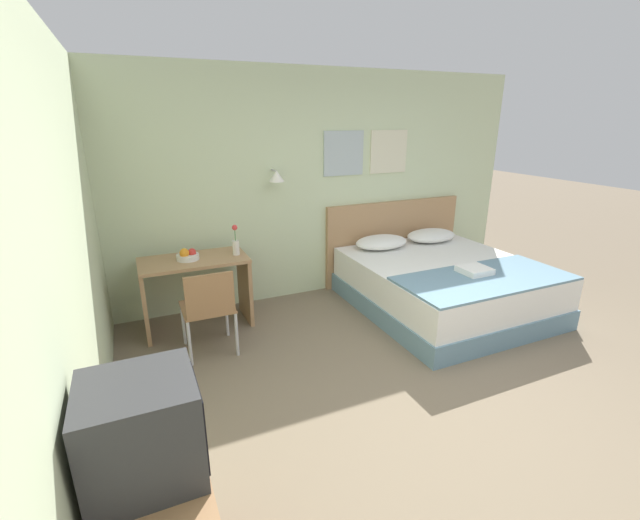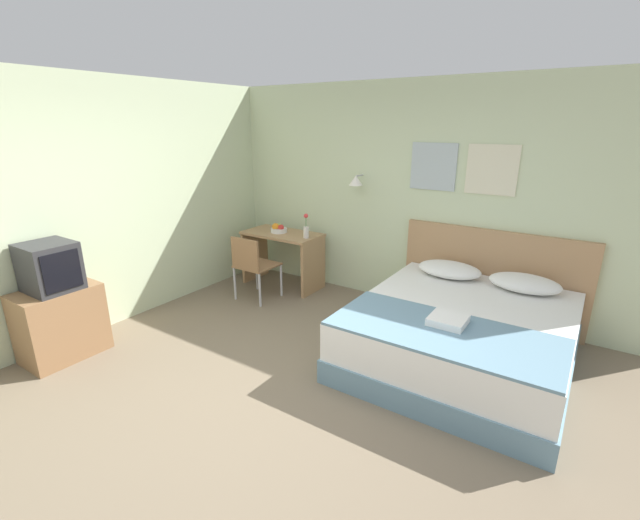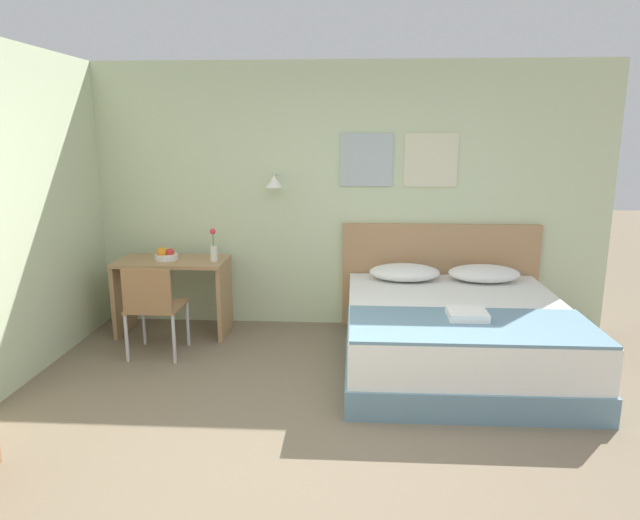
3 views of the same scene
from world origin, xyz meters
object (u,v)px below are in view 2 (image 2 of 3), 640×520
Objects in this scene: folded_towel_near_foot at (448,320)px; desk at (283,250)px; pillow_left at (449,269)px; desk_chair at (252,263)px; television at (49,267)px; flower_vase at (306,229)px; throw_blanket at (443,332)px; fruit_bowl at (279,229)px; pillow_right at (525,283)px; tv_stand at (61,323)px; headboard at (491,277)px; bed at (461,335)px.

folded_towel_near_foot is 0.28× the size of desk.
desk_chair is at bearing -162.56° from pillow_left.
television is at bearing -106.42° from desk_chair.
pillow_left is 1.86m from flower_vase.
folded_towel_near_foot is at bearing 93.67° from throw_blanket.
desk is at bearing 91.67° from desk_chair.
pillow_left is at bearing 43.92° from television.
fruit_bowl is at bearing -172.70° from desk.
pillow_right is at bearing 2.49° from flower_vase.
desk is at bearing -178.73° from pillow_right.
throw_blanket is at bearing -13.77° from desk_chair.
flower_vase is at bearing 68.90° from tv_stand.
headboard reaches higher than desk_chair.
folded_towel_near_foot is at bearing -22.82° from fruit_bowl.
desk is at bearing 77.74° from television.
pillow_right is 0.96× the size of tv_stand.
pillow_right is at bearing 1.38° from fruit_bowl.
folded_towel_near_foot is 0.42× the size of tv_stand.
headboard is 2.91× the size of pillow_right.
tv_stand is (-2.86, -2.75, -0.30)m from pillow_left.
television is (-1.01, -2.63, 0.05)m from flower_vase.
bed is at bearing 31.61° from tv_stand.
bed is 3.80m from tv_stand.
tv_stand is 1.55× the size of television.
headboard is at bearing 7.93° from desk.
television is (-3.23, -3.05, 0.38)m from headboard.
tv_stand is (-0.59, -2.68, -0.17)m from desk.
headboard is at bearing 90.00° from throw_blanket.
folded_towel_near_foot is at bearing -26.37° from flower_vase.
desk reaches higher than folded_towel_near_foot.
television reaches higher than fruit_bowl.
fruit_bowl is at bearing 78.77° from tv_stand.
fruit_bowl is (-0.07, 0.63, 0.30)m from desk_chair.
desk_chair is 3.78× the size of fruit_bowl.
desk is at bearing 165.44° from bed.
pillow_right reaches higher than tv_stand.
pillow_right is (0.38, 0.76, 0.36)m from bed.
desk is at bearing -178.30° from pillow_left.
headboard is 1.51m from folded_towel_near_foot.
headboard reaches higher than throw_blanket.
pillow_left is 0.76m from pillow_right.
flower_vase reaches higher than fruit_bowl.
folded_towel_near_foot is (0.37, -1.21, -0.02)m from pillow_left.
tv_stand reaches higher than folded_towel_near_foot.
desk_chair is at bearing 73.58° from television.
desk is 0.56m from flower_vase.
throw_blanket is 2.95m from desk.
pillow_right is at bearing 63.34° from bed.
folded_towel_near_foot is at bearing -23.37° from desk.
television is (-3.23, -1.40, 0.34)m from throw_blanket.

